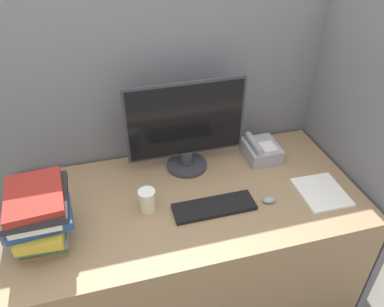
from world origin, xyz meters
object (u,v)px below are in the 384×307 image
at_px(mouse, 269,199).
at_px(desk_telephone, 261,150).
at_px(keyboard, 214,207).
at_px(monitor, 186,128).
at_px(coffee_cup, 147,200).
at_px(book_stack, 40,215).

distance_m(mouse, desk_telephone, 0.35).
bearing_deg(keyboard, monitor, 96.65).
relative_size(coffee_cup, book_stack, 0.35).
height_order(keyboard, book_stack, book_stack).
bearing_deg(book_stack, mouse, -2.44).
bearing_deg(book_stack, keyboard, -1.53).
relative_size(monitor, book_stack, 1.92).
bearing_deg(desk_telephone, coffee_cup, -159.81).
bearing_deg(book_stack, coffee_cup, 7.20).
xyz_separation_m(keyboard, book_stack, (-0.72, 0.02, 0.12)).
bearing_deg(keyboard, desk_telephone, 40.80).
distance_m(keyboard, coffee_cup, 0.30).
height_order(coffee_cup, desk_telephone, desk_telephone).
height_order(keyboard, desk_telephone, desk_telephone).
xyz_separation_m(coffee_cup, book_stack, (-0.43, -0.05, 0.08)).
relative_size(monitor, desk_telephone, 2.98).
xyz_separation_m(keyboard, desk_telephone, (0.36, 0.31, 0.03)).
bearing_deg(monitor, book_stack, -154.95).
relative_size(mouse, book_stack, 0.20).
xyz_separation_m(mouse, book_stack, (-0.97, 0.04, 0.12)).
distance_m(monitor, mouse, 0.51).
bearing_deg(monitor, desk_telephone, -3.45).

